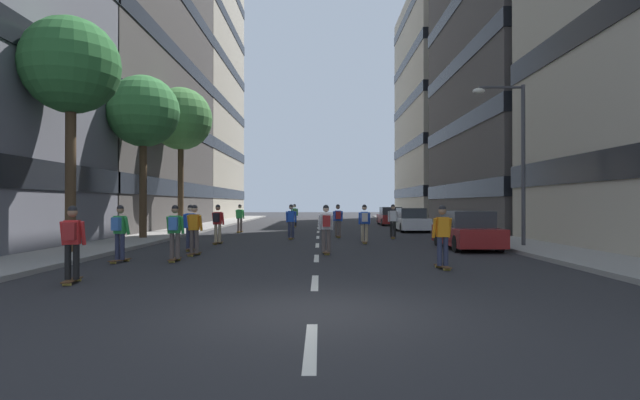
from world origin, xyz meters
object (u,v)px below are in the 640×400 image
parked_car_near (469,231)px  skater_4 (445,234)px  skater_2 (74,239)px  skater_12 (177,229)px  streetlamp_right (516,146)px  skater_7 (220,221)px  street_tree_mid (183,120)px  skater_1 (366,221)px  street_tree_far (146,112)px  skater_6 (328,226)px  skater_11 (122,230)px  parked_car_far (392,217)px  skater_13 (192,225)px  street_tree_near (73,68)px  skater_5 (395,220)px  skater_0 (340,219)px  skater_8 (293,220)px  skater_9 (242,217)px  skater_10 (196,227)px  skater_3 (297,214)px  parked_car_mid (413,221)px

parked_car_near → skater_4: bearing=-112.4°
skater_2 → skater_12: bearing=75.4°
streetlamp_right → skater_7: bearing=170.6°
street_tree_mid → skater_4: street_tree_mid is taller
parked_car_near → skater_1: size_ratio=2.47×
street_tree_far → skater_4: (12.18, -10.61, -5.36)m
skater_6 → street_tree_far: bearing=143.5°
skater_7 → skater_11: (-1.59, -6.83, 0.00)m
parked_car_far → skater_11: 28.68m
street_tree_far → skater_13: bearing=-55.1°
street_tree_near → skater_12: (4.21, -1.83, -5.60)m
skater_5 → skater_0: bearing=166.4°
skater_6 → skater_11: (-6.40, -2.49, 0.00)m
skater_8 → skater_9: size_ratio=1.00×
parked_car_near → skater_4: 6.56m
skater_2 → skater_13: same height
street_tree_mid → street_tree_far: size_ratio=1.12×
skater_0 → parked_car_far: bearing=71.7°
parked_car_far → skater_2: size_ratio=2.47×
skater_0 → skater_8: size_ratio=1.00×
skater_4 → skater_5: 11.84m
parked_car_near → skater_2: size_ratio=2.47×
skater_12 → skater_9: bearing=91.7°
street_tree_mid → skater_8: (7.30, -5.91, -6.12)m
skater_6 → skater_11: bearing=-158.7°
street_tree_far → skater_10: bearing=-58.5°
skater_1 → skater_4: same height
skater_11 → street_tree_mid: bearing=99.4°
street_tree_mid → skater_5: street_tree_mid is taller
skater_1 → skater_3: size_ratio=1.00×
skater_13 → skater_10: bearing=-70.9°
street_tree_mid → skater_4: bearing=-54.6°
parked_car_near → street_tree_near: street_tree_near is taller
skater_0 → skater_10: (-5.36, -9.03, -0.03)m
street_tree_mid → skater_13: street_tree_mid is taller
street_tree_far → skater_8: 9.08m
skater_8 → skater_11: bearing=-115.7°
skater_0 → skater_5: same height
skater_9 → skater_13: bearing=-89.8°
parked_car_near → skater_3: size_ratio=2.47×
street_tree_far → skater_11: 10.90m
skater_1 → skater_12: (-6.59, -6.95, 0.00)m
skater_3 → skater_2: bearing=-97.9°
skater_5 → parked_car_mid: bearing=71.7°
street_tree_mid → streetlamp_right: bearing=-33.3°
skater_7 → skater_8: 4.29m
skater_0 → skater_2: 16.38m
street_tree_near → skater_3: bearing=71.8°
skater_6 → skater_11: size_ratio=1.00×
skater_0 → skater_10: 10.50m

